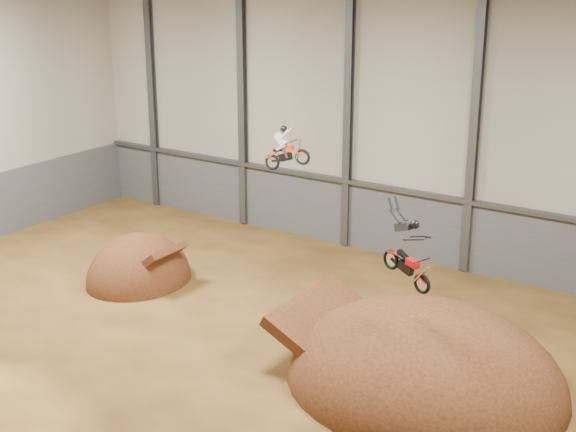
% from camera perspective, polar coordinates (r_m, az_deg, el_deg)
% --- Properties ---
extents(floor, '(40.00, 40.00, 0.00)m').
position_cam_1_polar(floor, '(29.81, -4.61, -11.43)').
color(floor, '#4A3013').
rests_on(floor, ground).
extents(back_wall, '(40.00, 0.10, 14.00)m').
position_cam_1_polar(back_wall, '(39.59, 8.68, 6.66)').
color(back_wall, '#ABA698').
rests_on(back_wall, ground).
extents(lower_band_back, '(39.80, 0.18, 3.50)m').
position_cam_1_polar(lower_band_back, '(40.84, 8.28, -0.60)').
color(lower_band_back, '#525459').
rests_on(lower_band_back, ground).
extents(steel_rail, '(39.80, 0.35, 0.20)m').
position_cam_1_polar(steel_rail, '(40.18, 8.30, 1.78)').
color(steel_rail, '#47494F').
rests_on(steel_rail, lower_band_back).
extents(steel_column_0, '(0.40, 0.36, 13.90)m').
position_cam_1_polar(steel_column_0, '(48.72, -9.64, 8.70)').
color(steel_column_0, '#47494F').
rests_on(steel_column_0, ground).
extents(steel_column_1, '(0.40, 0.36, 13.90)m').
position_cam_1_polar(steel_column_1, '(44.48, -3.27, 8.06)').
color(steel_column_1, '#47494F').
rests_on(steel_column_1, ground).
extents(steel_column_2, '(0.40, 0.36, 13.90)m').
position_cam_1_polar(steel_column_2, '(40.90, 4.31, 7.17)').
color(steel_column_2, '#47494F').
rests_on(steel_column_2, ground).
extents(steel_column_3, '(0.40, 0.36, 13.90)m').
position_cam_1_polar(steel_column_3, '(38.16, 13.10, 5.98)').
color(steel_column_3, '#47494F').
rests_on(steel_column_3, ground).
extents(takeoff_ramp, '(4.58, 5.28, 4.58)m').
position_cam_1_polar(takeoff_ramp, '(38.68, -10.52, -4.56)').
color(takeoff_ramp, '#371B0D').
rests_on(takeoff_ramp, ground).
extents(landing_ramp, '(10.16, 8.99, 5.86)m').
position_cam_1_polar(landing_ramp, '(29.71, 9.63, -11.77)').
color(landing_ramp, '#371B0D').
rests_on(landing_ramp, ground).
extents(fmx_rider_a, '(2.59, 1.09, 2.37)m').
position_cam_1_polar(fmx_rider_a, '(33.02, 0.08, 5.08)').
color(fmx_rider_a, '#EE3200').
extents(fmx_rider_b, '(3.47, 1.86, 3.11)m').
position_cam_1_polar(fmx_rider_b, '(26.21, 8.36, -2.05)').
color(fmx_rider_b, red).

